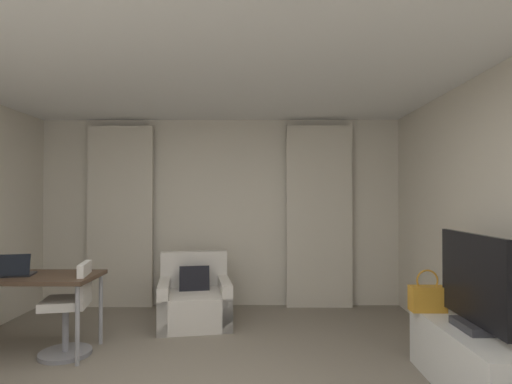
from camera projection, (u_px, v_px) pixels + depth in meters
wall_window at (220, 212)px, 5.73m from camera, size 5.12×0.06×2.60m
ceiling at (177, 30)px, 2.71m from camera, size 5.12×6.12×0.06m
curtain_left_panel at (120, 216)px, 5.61m from camera, size 0.90×0.06×2.50m
curtain_right_panel at (319, 216)px, 5.59m from camera, size 0.90×0.06×2.50m
armchair at (195, 301)px, 4.86m from camera, size 0.96×0.95×0.82m
desk at (26, 282)px, 3.92m from camera, size 1.35×0.64×0.76m
desk_chair at (70, 314)px, 3.89m from camera, size 0.48×0.48×0.88m
laptop at (14, 271)px, 3.87m from camera, size 0.37×0.31×0.22m
tv_console at (471, 362)px, 3.09m from camera, size 0.46×1.31×0.51m
tv_flatscreen at (473, 285)px, 3.08m from camera, size 0.20×0.93×0.73m
handbag_primary at (427, 298)px, 3.58m from camera, size 0.30×0.14×0.37m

